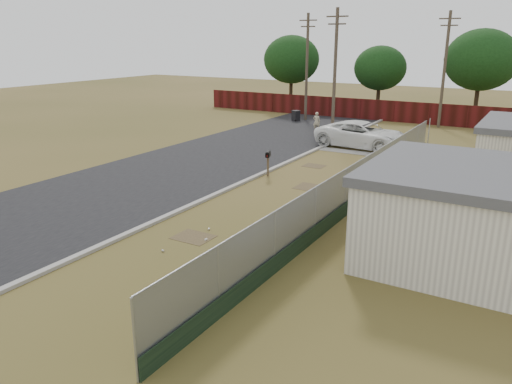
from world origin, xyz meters
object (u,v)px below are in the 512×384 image
Objects in this scene: mailbox at (268,156)px; pedestrian at (317,122)px; trash_bin at (296,116)px; pickup_truck at (363,135)px; fire_hydrant at (230,269)px.

pedestrian is at bearing 103.44° from mailbox.
pedestrian is 5.21m from trash_bin.
trash_bin is (-3.62, 3.73, -0.29)m from pedestrian.
pedestrian reaches higher than mailbox.
trash_bin is at bearing 111.68° from mailbox.
pickup_truck is (1.90, 9.41, -0.20)m from mailbox.
fire_hydrant is 0.59× the size of mailbox.
pickup_truck is at bearing 78.58° from mailbox.
mailbox is at bearing 96.33° from pedestrian.
pedestrian is at bearing 108.26° from fire_hydrant.
pickup_truck is at bearing -41.80° from trash_bin.
fire_hydrant is 0.13× the size of pickup_truck.
fire_hydrant is 20.56m from pickup_truck.
pedestrian is at bearing 56.81° from pickup_truck.
mailbox is 9.60m from pickup_truck.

